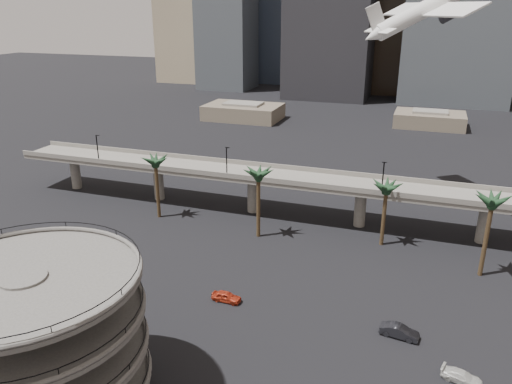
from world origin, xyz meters
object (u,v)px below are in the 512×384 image
(car_a, at_px, (226,297))
(car_b, at_px, (399,331))
(car_c, at_px, (462,377))
(parking_ramp, at_px, (33,334))
(overpass, at_px, (305,184))
(airborne_jet, at_px, (433,6))

(car_a, xyz_separation_m, car_b, (24.26, -0.39, 0.08))
(car_b, relative_size, car_c, 1.09)
(parking_ramp, height_order, overpass, parking_ramp)
(car_b, distance_m, car_c, 9.59)
(car_c, bearing_deg, airborne_jet, 22.81)
(airborne_jet, xyz_separation_m, car_c, (8.46, -56.62, -39.62))
(parking_ramp, relative_size, overpass, 0.17)
(overpass, bearing_deg, parking_ramp, -102.43)
(parking_ramp, relative_size, car_c, 4.87)
(parking_ramp, distance_m, car_c, 46.51)
(overpass, xyz_separation_m, car_a, (-3.24, -33.25, -6.60))
(parking_ramp, relative_size, airborne_jet, 0.86)
(car_c, bearing_deg, car_b, 64.26)
(overpass, relative_size, airborne_jet, 5.06)
(overpass, relative_size, car_c, 28.50)
(car_a, bearing_deg, parking_ramp, 160.92)
(parking_ramp, relative_size, car_b, 4.47)
(car_b, xyz_separation_m, car_c, (7.34, -6.17, -0.16))
(airborne_jet, relative_size, car_a, 5.90)
(overpass, bearing_deg, airborne_jet, 40.16)
(overpass, height_order, car_a, overpass)
(car_a, bearing_deg, car_b, -89.26)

